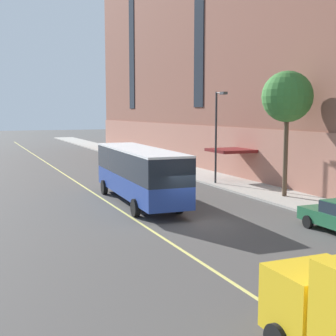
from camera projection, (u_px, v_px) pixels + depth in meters
The scene contains 8 objects.
ground_plane at pixel (191, 222), 24.40m from camera, with size 260.00×260.00×0.00m, color #4C4947.
sidewalk at pixel (292, 199), 30.55m from camera, with size 4.13×160.00×0.15m, color #ADA89E.
city_bus at pixel (139, 172), 29.17m from camera, with size 3.23×11.84×3.48m.
parked_car_red_0 at pixel (157, 166), 43.04m from camera, with size 2.05×4.28×1.56m.
parked_car_green_3 at pixel (136, 159), 49.03m from camera, with size 2.03×4.40×1.56m.
street_tree_mid_block at pixel (287, 97), 30.43m from camera, with size 3.34×3.34×8.24m.
street_lamp at pixel (217, 128), 36.24m from camera, with size 0.36×1.48×7.13m.
lane_centerline at pixel (127, 215), 26.17m from camera, with size 0.16×140.00×0.01m, color #E0D66B.
Camera 1 is at (-10.45, -21.51, 5.73)m, focal length 50.00 mm.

